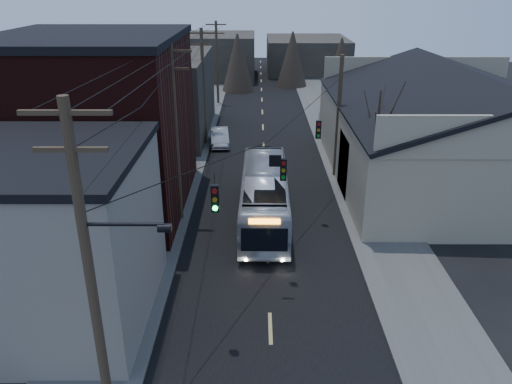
# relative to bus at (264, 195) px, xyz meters

# --- Properties ---
(road_surface) EXTENTS (9.00, 110.00, 0.02)m
(road_surface) POSITION_rel_bus_xyz_m (0.12, 12.02, -1.53)
(road_surface) COLOR black
(road_surface) RESTS_ON ground
(sidewalk_left) EXTENTS (4.00, 110.00, 0.12)m
(sidewalk_left) POSITION_rel_bus_xyz_m (-6.38, 12.02, -1.48)
(sidewalk_left) COLOR #474744
(sidewalk_left) RESTS_ON ground
(sidewalk_right) EXTENTS (4.00, 110.00, 0.12)m
(sidewalk_right) POSITION_rel_bus_xyz_m (6.62, 12.02, -1.48)
(sidewalk_right) COLOR #474744
(sidewalk_right) RESTS_ON ground
(building_clapboard) EXTENTS (8.00, 8.00, 7.00)m
(building_clapboard) POSITION_rel_bus_xyz_m (-8.88, -8.98, 1.96)
(building_clapboard) COLOR gray
(building_clapboard) RESTS_ON ground
(building_brick) EXTENTS (10.00, 12.00, 10.00)m
(building_brick) POSITION_rel_bus_xyz_m (-9.88, 2.02, 3.46)
(building_brick) COLOR black
(building_brick) RESTS_ON ground
(building_left_far) EXTENTS (9.00, 14.00, 7.00)m
(building_left_far) POSITION_rel_bus_xyz_m (-9.38, 18.02, 1.96)
(building_left_far) COLOR #2D2924
(building_left_far) RESTS_ON ground
(warehouse) EXTENTS (16.16, 20.60, 7.73)m
(warehouse) POSITION_rel_bus_xyz_m (13.12, 7.02, 1.16)
(warehouse) COLOR gray
(warehouse) RESTS_ON ground
(building_far_left) EXTENTS (10.00, 12.00, 6.00)m
(building_far_left) POSITION_rel_bus_xyz_m (-5.88, 47.02, 1.46)
(building_far_left) COLOR #2D2924
(building_far_left) RESTS_ON ground
(building_far_right) EXTENTS (12.00, 14.00, 5.00)m
(building_far_right) POSITION_rel_bus_xyz_m (7.12, 52.02, 0.96)
(building_far_right) COLOR #2D2924
(building_far_right) RESTS_ON ground
(bare_tree) EXTENTS (0.40, 0.40, 7.20)m
(bare_tree) POSITION_rel_bus_xyz_m (6.62, 2.02, 2.06)
(bare_tree) COLOR black
(bare_tree) RESTS_ON ground
(utility_lines) EXTENTS (11.24, 45.28, 10.50)m
(utility_lines) POSITION_rel_bus_xyz_m (-3.00, 6.16, 3.42)
(utility_lines) COLOR #382B1E
(utility_lines) RESTS_ON ground
(bus) EXTENTS (2.74, 11.06, 3.07)m
(bus) POSITION_rel_bus_xyz_m (0.00, 0.00, 0.00)
(bus) COLOR #B2B6BE
(bus) RESTS_ON ground
(parked_car) EXTENTS (1.92, 4.37, 1.39)m
(parked_car) POSITION_rel_bus_xyz_m (-3.62, 14.45, -0.84)
(parked_car) COLOR #A9ADB1
(parked_car) RESTS_ON ground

